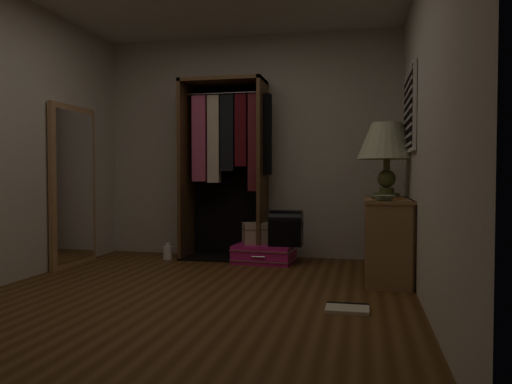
% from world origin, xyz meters
% --- Properties ---
extents(ground, '(4.00, 4.00, 0.00)m').
position_xyz_m(ground, '(0.00, 0.00, 0.00)').
color(ground, '#553518').
rests_on(ground, ground).
extents(room_walls, '(3.52, 4.02, 2.60)m').
position_xyz_m(room_walls, '(0.08, 0.04, 1.50)').
color(room_walls, beige).
rests_on(room_walls, ground).
extents(console_bookshelf, '(0.42, 1.12, 0.75)m').
position_xyz_m(console_bookshelf, '(1.54, 1.04, 0.39)').
color(console_bookshelf, '#9A724A').
rests_on(console_bookshelf, ground).
extents(open_wardrobe, '(1.03, 0.50, 2.05)m').
position_xyz_m(open_wardrobe, '(-0.21, 1.77, 1.21)').
color(open_wardrobe, brown).
rests_on(open_wardrobe, ground).
extents(floor_mirror, '(0.06, 0.80, 1.70)m').
position_xyz_m(floor_mirror, '(-1.70, 1.00, 0.85)').
color(floor_mirror, '#AD8153').
rests_on(floor_mirror, ground).
extents(pink_suitcase, '(0.69, 0.52, 0.20)m').
position_xyz_m(pink_suitcase, '(0.26, 1.57, 0.10)').
color(pink_suitcase, '#D21979').
rests_on(pink_suitcase, ground).
extents(train_case, '(0.41, 0.35, 0.25)m').
position_xyz_m(train_case, '(0.18, 1.64, 0.32)').
color(train_case, tan).
rests_on(train_case, pink_suitcase).
extents(black_bag, '(0.36, 0.23, 0.39)m').
position_xyz_m(black_bag, '(0.50, 1.54, 0.40)').
color(black_bag, black).
rests_on(black_bag, pink_suitcase).
extents(table_lamp, '(0.75, 0.75, 0.72)m').
position_xyz_m(table_lamp, '(1.54, 1.22, 1.28)').
color(table_lamp, '#4B5B2C').
rests_on(table_lamp, console_bookshelf).
extents(brass_tray, '(0.37, 0.37, 0.02)m').
position_xyz_m(brass_tray, '(1.54, 0.84, 0.76)').
color(brass_tray, '#B17D44').
rests_on(brass_tray, console_bookshelf).
extents(ceramic_bowl, '(0.23, 0.23, 0.04)m').
position_xyz_m(ceramic_bowl, '(1.49, 0.57, 0.77)').
color(ceramic_bowl, '#9AB698').
rests_on(ceramic_bowl, console_bookshelf).
extents(white_jug, '(0.12, 0.12, 0.19)m').
position_xyz_m(white_jug, '(-0.86, 1.55, 0.08)').
color(white_jug, white).
rests_on(white_jug, ground).
extents(floor_book, '(0.31, 0.25, 0.03)m').
position_xyz_m(floor_book, '(1.22, -0.18, 0.01)').
color(floor_book, beige).
rests_on(floor_book, ground).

